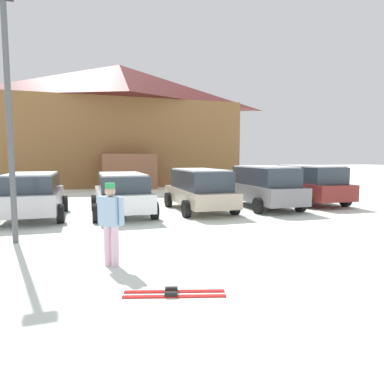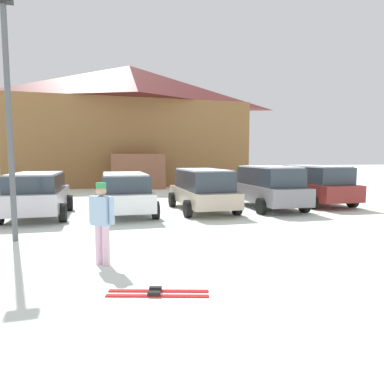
{
  "view_description": "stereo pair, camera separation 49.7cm",
  "coord_description": "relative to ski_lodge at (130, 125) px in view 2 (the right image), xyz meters",
  "views": [
    {
      "loc": [
        -4.69,
        -1.76,
        2.16
      ],
      "look_at": [
        -1.03,
        8.74,
        1.04
      ],
      "focal_mm": 32.0,
      "sensor_mm": 36.0,
      "label": 1
    },
    {
      "loc": [
        -4.22,
        -1.91,
        2.16
      ],
      "look_at": [
        -1.03,
        8.74,
        1.04
      ],
      "focal_mm": 32.0,
      "sensor_mm": 36.0,
      "label": 2
    }
  ],
  "objects": [
    {
      "name": "ski_lodge",
      "position": [
        0.0,
        0.0,
        0.0
      ],
      "size": [
        18.32,
        9.75,
        9.45
      ],
      "color": "brown",
      "rests_on": "ground"
    },
    {
      "name": "parked_silver_wagon",
      "position": [
        -5.09,
        -14.88,
        -3.92
      ],
      "size": [
        2.27,
        4.23,
        1.62
      ],
      "color": "silver",
      "rests_on": "ground"
    },
    {
      "name": "parked_white_suv",
      "position": [
        -2.01,
        -15.15,
        -3.94
      ],
      "size": [
        2.32,
        4.48,
        1.58
      ],
      "color": "white",
      "rests_on": "ground"
    },
    {
      "name": "parked_beige_suv",
      "position": [
        1.08,
        -15.21,
        -3.88
      ],
      "size": [
        2.22,
        4.53,
        1.7
      ],
      "color": "#BDAA92",
      "rests_on": "ground"
    },
    {
      "name": "parked_grey_wagon",
      "position": [
        3.95,
        -15.39,
        -3.84
      ],
      "size": [
        2.24,
        4.52,
        1.8
      ],
      "color": "gray",
      "rests_on": "ground"
    },
    {
      "name": "parked_maroon_van",
      "position": [
        6.71,
        -14.76,
        -3.84
      ],
      "size": [
        2.37,
        4.71,
        1.79
      ],
      "color": "maroon",
      "rests_on": "ground"
    },
    {
      "name": "skier_adult_in_blue_parka",
      "position": [
        -3.05,
        -21.31,
        -3.85
      ],
      "size": [
        0.48,
        0.46,
        1.67
      ],
      "color": "silver",
      "rests_on": "ground"
    },
    {
      "name": "pair_of_skis",
      "position": [
        -2.28,
        -23.09,
        -4.78
      ],
      "size": [
        1.63,
        0.76,
        0.08
      ],
      "color": "red",
      "rests_on": "ground"
    },
    {
      "name": "lamp_post",
      "position": [
        -5.16,
        -18.58,
        -1.38
      ],
      "size": [
        0.44,
        0.24,
        6.12
      ],
      "color": "#515459",
      "rests_on": "ground"
    }
  ]
}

